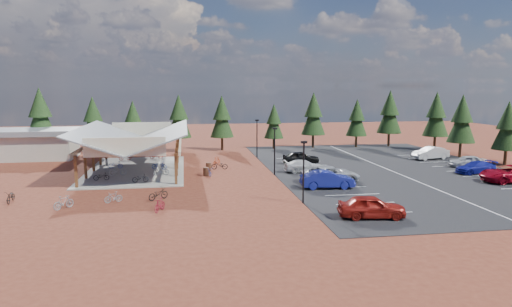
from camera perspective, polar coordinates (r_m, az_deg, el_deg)
name	(u,v)px	position (r m, az deg, el deg)	size (l,w,h in m)	color
ground	(230,180)	(46.55, -3.25, -3.37)	(140.00, 140.00, 0.00)	#572216
asphalt_lot	(388,170)	(54.37, 16.22, -1.96)	(27.00, 44.00, 0.04)	black
concrete_pad	(136,170)	(53.48, -14.74, -2.04)	(10.60, 18.60, 0.10)	gray
bike_pavilion	(135,137)	(52.94, -14.89, 1.98)	(11.65, 19.40, 4.97)	#4E2316
outbuilding	(35,143)	(66.71, -25.91, 1.14)	(11.00, 7.00, 3.90)	#ADA593
lamp_post_0	(304,167)	(37.18, 5.97, -1.75)	(0.50, 0.25, 5.14)	black
lamp_post_1	(275,148)	(48.73, 2.35, 0.72)	(0.50, 0.25, 5.14)	black
lamp_post_2	(257,136)	(60.45, 0.12, 2.23)	(0.50, 0.25, 5.14)	black
trash_bin_0	(206,172)	(49.07, -6.28, -2.26)	(0.60, 0.60, 0.90)	#412617
trash_bin_1	(209,167)	(52.06, -5.95, -1.64)	(0.60, 0.60, 0.90)	#412617
pine_0	(40,114)	(70.36, -25.37, 4.53)	(4.02, 4.02, 9.36)	#382314
pine_1	(93,118)	(69.00, -19.70, 4.14)	(3.47, 3.47, 8.09)	#382314
pine_2	(133,121)	(68.08, -15.12, 3.97)	(3.20, 3.20, 7.46)	#382314
pine_3	(179,117)	(67.67, -9.62, 4.57)	(3.57, 3.57, 8.33)	#382314
pine_4	(222,117)	(67.97, -4.29, 4.60)	(3.51, 3.51, 8.17)	#382314
pine_5	(274,121)	(69.22, 2.25, 4.02)	(2.95, 2.95, 6.87)	#382314
pine_6	(313,114)	(70.96, 7.19, 4.93)	(3.69, 3.69, 8.60)	#382314
pine_7	(357,118)	(72.73, 12.49, 4.36)	(3.23, 3.23, 7.54)	#382314
pine_8	(390,112)	(74.92, 16.37, 4.98)	(3.82, 3.82, 8.91)	#382314
pine_11	(508,126)	(62.73, 28.94, 3.02)	(3.34, 3.34, 7.77)	#382314
pine_12	(462,119)	(66.65, 24.35, 3.94)	(3.63, 3.63, 8.45)	#382314
pine_13	(436,115)	(73.00, 21.60, 4.55)	(3.74, 3.74, 8.71)	#382314
bike_0	(101,176)	(48.51, -18.78, -2.73)	(0.54, 1.55, 0.81)	black
bike_1	(118,170)	(50.59, -16.91, -2.02)	(0.52, 1.84, 1.11)	#909498
bike_2	(116,165)	(55.06, -17.15, -1.34)	(0.57, 1.63, 0.86)	#243797
bike_3	(125,157)	(60.66, -16.05, -0.38)	(0.44, 1.56, 0.94)	maroon
bike_4	(140,178)	(46.52, -14.27, -2.99)	(0.54, 1.55, 0.82)	black
bike_5	(161,171)	(49.60, -11.76, -2.10)	(0.47, 1.67, 1.00)	#9FA3A8
bike_6	(159,165)	(53.13, -12.02, -1.45)	(0.62, 1.78, 0.93)	navy
bike_7	(156,155)	(60.91, -12.36, -0.14)	(0.50, 1.78, 1.07)	maroon
bike_8	(11,197)	(42.82, -28.31, -4.77)	(0.65, 1.86, 0.98)	black
bike_9	(64,202)	(38.77, -22.92, -5.65)	(0.50, 1.78, 1.07)	gray
bike_11	(160,205)	(35.87, -11.94, -6.28)	(0.49, 1.73, 1.04)	maroon
bike_12	(158,194)	(39.49, -12.13, -4.96)	(0.67, 1.91, 1.01)	black
bike_13	(113,197)	(39.48, -17.40, -5.24)	(0.42, 1.50, 0.90)	gray
bike_14	(208,172)	(49.04, -5.98, -2.28)	(0.58, 1.65, 0.87)	navy
bike_15	(217,161)	(55.03, -4.95, -0.97)	(0.52, 1.83, 1.10)	#9D3113
bike_16	(219,165)	(52.63, -4.59, -1.47)	(0.65, 1.86, 0.98)	black
car_0	(372,207)	(34.30, 14.25, -6.45)	(1.95, 4.84, 1.65)	maroon
car_1	(327,179)	(43.19, 8.89, -3.22)	(1.75, 5.02, 1.65)	navy
car_2	(331,174)	(45.93, 9.32, -2.55)	(2.70, 5.85, 1.62)	#9FA1A7
car_3	(305,166)	(50.94, 6.09, -1.57)	(1.88, 4.62, 1.34)	silver
car_4	(301,157)	(56.38, 5.64, -0.49)	(1.80, 4.48, 1.53)	black
car_6	(511,174)	(51.95, 29.25, -2.22)	(2.79, 6.04, 1.68)	maroon
car_7	(476,167)	(55.38, 25.76, -1.56)	(1.86, 4.59, 1.33)	navy
car_8	(467,161)	(59.15, 24.86, -0.88)	(1.68, 4.16, 1.42)	#B1B4B9
car_9	(430,153)	(63.65, 20.94, 0.06)	(1.72, 4.94, 1.63)	#B5B5B5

